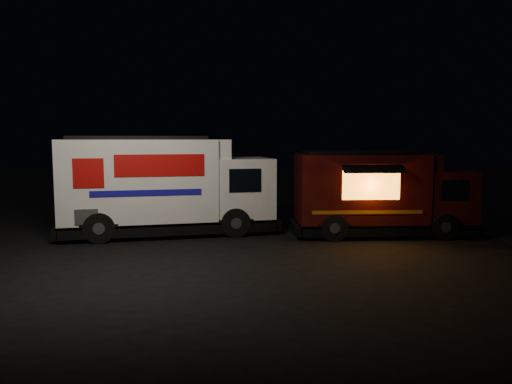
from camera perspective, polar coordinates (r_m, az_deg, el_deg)
name	(u,v)px	position (r m, az deg, el deg)	size (l,w,h in m)	color
ground	(246,244)	(14.60, -1.12, -6.02)	(80.00, 80.00, 0.00)	black
white_truck	(169,185)	(16.30, -9.93, 0.76)	(6.95, 2.37, 3.15)	white
red_truck	(383,193)	(16.41, 14.28, -0.11)	(5.78, 2.13, 2.69)	#3B0F0A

